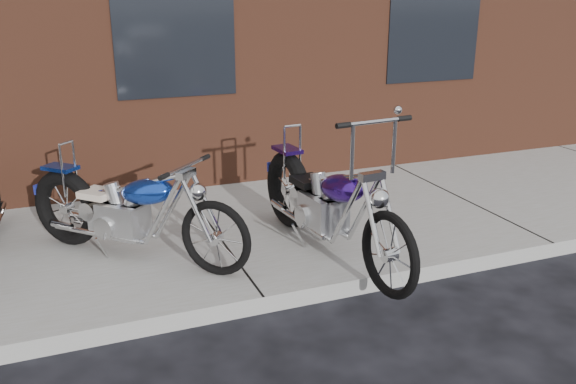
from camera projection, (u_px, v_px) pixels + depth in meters
name	position (u px, v px, depth m)	size (l,w,h in m)	color
ground	(264.00, 314.00, 4.94)	(120.00, 120.00, 0.00)	black
sidewalk	(216.00, 238.00, 6.25)	(22.00, 3.00, 0.15)	gray
chopper_purple	(329.00, 208.00, 5.57)	(0.61, 2.49, 1.40)	black
chopper_blue	(131.00, 214.00, 5.50)	(1.73, 1.75, 1.02)	black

